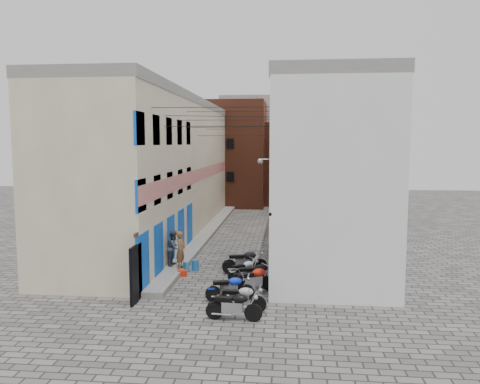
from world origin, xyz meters
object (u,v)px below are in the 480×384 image
(water_jug_near, at_px, (186,267))
(water_jug_far, at_px, (195,265))
(motorcycle_g, at_px, (245,260))
(motorcycle_b, at_px, (240,297))
(motorcycle_c, at_px, (230,287))
(person_b, at_px, (174,248))
(motorcycle_f, at_px, (245,269))
(red_crate, at_px, (182,273))
(motorcycle_a, at_px, (234,304))
(motorcycle_e, at_px, (256,273))
(motorcycle_d, at_px, (254,278))
(person_a, at_px, (181,250))

(water_jug_near, relative_size, water_jug_far, 0.88)
(motorcycle_g, relative_size, water_jug_near, 4.62)
(motorcycle_g, bearing_deg, motorcycle_b, -8.44)
(motorcycle_b, bearing_deg, motorcycle_c, -154.18)
(person_b, bearing_deg, motorcycle_c, -138.17)
(motorcycle_b, height_order, motorcycle_f, motorcycle_b)
(motorcycle_c, relative_size, red_crate, 4.53)
(motorcycle_b, relative_size, water_jug_near, 4.09)
(person_b, bearing_deg, motorcycle_a, -145.92)
(person_b, bearing_deg, motorcycle_f, -105.25)
(motorcycle_e, relative_size, person_b, 1.22)
(motorcycle_a, relative_size, motorcycle_f, 1.15)
(motorcycle_e, bearing_deg, water_jug_far, -139.67)
(motorcycle_a, relative_size, water_jug_far, 3.74)
(motorcycle_d, xyz_separation_m, person_a, (-3.56, 2.47, 0.52))
(motorcycle_c, relative_size, motorcycle_f, 1.11)
(motorcycle_b, distance_m, motorcycle_f, 3.97)
(motorcycle_b, distance_m, motorcycle_c, 1.25)
(motorcycle_a, height_order, motorcycle_d, motorcycle_d)
(motorcycle_e, bearing_deg, motorcycle_b, -20.31)
(person_a, bearing_deg, water_jug_near, -15.57)
(motorcycle_b, distance_m, person_a, 5.65)
(motorcycle_c, bearing_deg, motorcycle_a, -3.47)
(motorcycle_b, xyz_separation_m, motorcycle_f, (-0.20, 3.96, -0.05))
(motorcycle_e, relative_size, motorcycle_g, 0.97)
(motorcycle_a, relative_size, motorcycle_e, 0.96)
(motorcycle_a, relative_size, water_jug_near, 4.27)
(motorcycle_b, xyz_separation_m, water_jug_far, (-2.68, 5.18, -0.28))
(motorcycle_b, height_order, person_a, person_a)
(motorcycle_c, height_order, motorcycle_e, motorcycle_e)
(motorcycle_d, xyz_separation_m, motorcycle_f, (-0.54, 1.84, -0.11))
(motorcycle_a, bearing_deg, motorcycle_f, -174.92)
(motorcycle_c, distance_m, motorcycle_d, 1.31)
(motorcycle_e, distance_m, water_jug_far, 3.82)
(motorcycle_a, distance_m, motorcycle_c, 2.04)
(red_crate, bearing_deg, person_b, 122.99)
(motorcycle_g, xyz_separation_m, red_crate, (-2.79, -0.77, -0.48))
(red_crate, bearing_deg, motorcycle_b, -53.68)
(red_crate, bearing_deg, water_jug_near, 90.00)
(motorcycle_c, distance_m, motorcycle_g, 3.82)
(motorcycle_a, distance_m, person_b, 7.01)
(motorcycle_e, height_order, water_jug_near, motorcycle_e)
(motorcycle_c, bearing_deg, motorcycle_f, 159.24)
(motorcycle_c, xyz_separation_m, water_jug_far, (-2.16, 4.04, -0.29))
(person_b, bearing_deg, red_crate, -143.59)
(motorcycle_b, xyz_separation_m, motorcycle_g, (-0.29, 4.95, 0.07))
(motorcycle_a, xyz_separation_m, water_jug_near, (-2.94, 5.86, -0.34))
(motorcycle_b, bearing_deg, red_crate, -142.51)
(motorcycle_b, relative_size, person_b, 1.12)
(motorcycle_c, xyz_separation_m, person_a, (-2.71, 3.46, 0.58))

